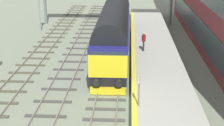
{
  "coord_description": "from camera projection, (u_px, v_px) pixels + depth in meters",
  "views": [
    {
      "loc": [
        1.38,
        -24.96,
        9.74
      ],
      "look_at": [
        0.2,
        -2.76,
        1.7
      ],
      "focal_mm": 53.08,
      "sensor_mm": 36.0,
      "label": 1
    }
  ],
  "objects": [
    {
      "name": "station_platform",
      "position": [
        156.0,
        66.0,
        26.47
      ],
      "size": [
        4.0,
        44.0,
        1.01
      ],
      "color": "#ADAF9F",
      "rests_on": "ground"
    },
    {
      "name": "signal_post_far",
      "position": [
        39.0,
        4.0,
        37.92
      ],
      "size": [
        0.44,
        0.22,
        5.11
      ],
      "color": "gray",
      "rests_on": "ground"
    },
    {
      "name": "ground_plane",
      "position": [
        111.0,
        71.0,
        26.82
      ],
      "size": [
        140.0,
        140.0,
        0.0
      ],
      "primitive_type": "plane",
      "color": "gray",
      "rests_on": "ground"
    },
    {
      "name": "track_adjacent_west",
      "position": [
        68.0,
        70.0,
        26.97
      ],
      "size": [
        2.5,
        60.0,
        0.15
      ],
      "color": "gray",
      "rests_on": "ground"
    },
    {
      "name": "track_main",
      "position": [
        111.0,
        70.0,
        26.8
      ],
      "size": [
        2.5,
        60.0,
        0.15
      ],
      "color": "slate",
      "rests_on": "ground"
    },
    {
      "name": "waiting_passenger",
      "position": [
        144.0,
        40.0,
        28.28
      ],
      "size": [
        0.38,
        0.51,
        1.64
      ],
      "rotation": [
        0.0,
        0.0,
        1.44
      ],
      "color": "#29233B",
      "rests_on": "station_platform"
    },
    {
      "name": "diesel_locomotive",
      "position": [
        114.0,
        27.0,
        30.51
      ],
      "size": [
        2.74,
        18.84,
        4.68
      ],
      "color": "black",
      "rests_on": "ground"
    },
    {
      "name": "track_adjacent_far_west",
      "position": [
        27.0,
        69.0,
        27.15
      ],
      "size": [
        2.5,
        60.0,
        0.15
      ],
      "color": "gray",
      "rests_on": "ground"
    },
    {
      "name": "platform_number_sign",
      "position": [
        139.0,
        86.0,
        18.51
      ],
      "size": [
        0.1,
        0.44,
        1.82
      ],
      "color": "slate",
      "rests_on": "station_platform"
    }
  ]
}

